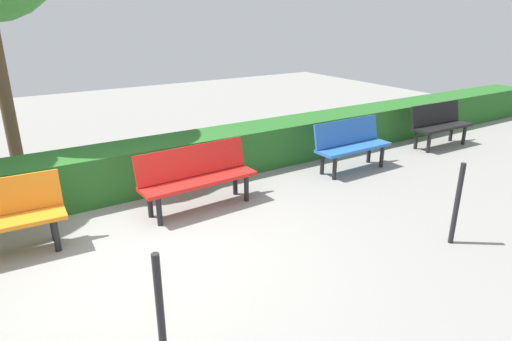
# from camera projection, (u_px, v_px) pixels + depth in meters

# --- Properties ---
(ground_plane) EXTENTS (23.24, 23.24, 0.00)m
(ground_plane) POSITION_uv_depth(u_px,v_px,m) (147.00, 254.00, 4.95)
(ground_plane) COLOR gray
(bench_black) EXTENTS (1.41, 0.50, 0.86)m
(bench_black) POSITION_uv_depth(u_px,v_px,m) (439.00, 123.00, 8.81)
(bench_black) COLOR black
(bench_black) RESTS_ON ground_plane
(bench_blue) EXTENTS (1.42, 0.48, 0.86)m
(bench_blue) POSITION_uv_depth(u_px,v_px,m) (351.00, 143.00, 7.46)
(bench_blue) COLOR blue
(bench_blue) RESTS_ON ground_plane
(bench_red) EXTENTS (1.66, 0.54, 0.86)m
(bench_red) POSITION_uv_depth(u_px,v_px,m) (197.00, 174.00, 6.00)
(bench_red) COLOR red
(bench_red) RESTS_ON ground_plane
(hedge_row) EXTENTS (19.24, 0.79, 0.71)m
(hedge_row) POSITION_uv_depth(u_px,v_px,m) (176.00, 160.00, 6.96)
(hedge_row) COLOR #266023
(hedge_row) RESTS_ON ground_plane
(railing_post_mid) EXTENTS (0.06, 0.06, 1.00)m
(railing_post_mid) POSITION_uv_depth(u_px,v_px,m) (457.00, 204.00, 5.03)
(railing_post_mid) COLOR black
(railing_post_mid) RESTS_ON ground_plane
(railing_post_far) EXTENTS (0.06, 0.06, 1.00)m
(railing_post_far) POSITION_uv_depth(u_px,v_px,m) (160.00, 313.00, 3.21)
(railing_post_far) COLOR black
(railing_post_far) RESTS_ON ground_plane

